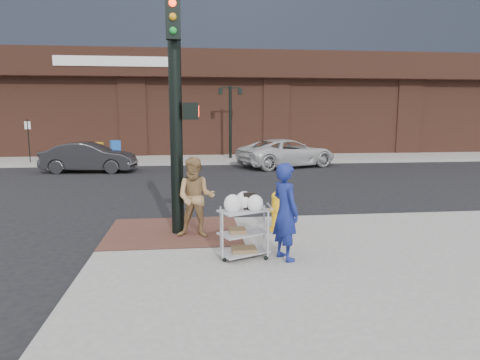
{
  "coord_description": "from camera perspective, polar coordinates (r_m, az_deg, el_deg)",
  "views": [
    {
      "loc": [
        -0.19,
        -8.07,
        2.66
      ],
      "look_at": [
        0.82,
        0.87,
        1.25
      ],
      "focal_mm": 32.0,
      "sensor_mm": 36.0,
      "label": 1
    }
  ],
  "objects": [
    {
      "name": "ground",
      "position": [
        8.5,
        -4.93,
        -9.36
      ],
      "size": [
        220.0,
        220.0,
        0.0
      ],
      "primitive_type": "plane",
      "color": "black",
      "rests_on": "ground"
    },
    {
      "name": "sidewalk_far",
      "position": [
        42.11,
        11.11,
        5.21
      ],
      "size": [
        65.0,
        36.0,
        0.15
      ],
      "primitive_type": "cube",
      "color": "gray",
      "rests_on": "ground"
    },
    {
      "name": "brick_curb_ramp",
      "position": [
        9.32,
        -8.81,
        -6.78
      ],
      "size": [
        2.8,
        2.4,
        0.01
      ],
      "primitive_type": "cube",
      "color": "#532B27",
      "rests_on": "sidewalk_near"
    },
    {
      "name": "lamp_post",
      "position": [
        24.17,
        -1.3,
        8.79
      ],
      "size": [
        1.32,
        0.22,
        4.0
      ],
      "color": "black",
      "rests_on": "sidewalk_far"
    },
    {
      "name": "parking_sign",
      "position": [
        24.56,
        -26.34,
        4.69
      ],
      "size": [
        0.05,
        0.05,
        2.2
      ],
      "primitive_type": "cylinder",
      "color": "black",
      "rests_on": "sidewalk_far"
    },
    {
      "name": "traffic_signal_pole",
      "position": [
        8.85,
        -8.45,
        9.92
      ],
      "size": [
        0.61,
        0.51,
        5.0
      ],
      "color": "black",
      "rests_on": "sidewalk_near"
    },
    {
      "name": "woman_blue",
      "position": [
        7.37,
        6.07,
        -4.21
      ],
      "size": [
        0.61,
        0.72,
        1.69
      ],
      "primitive_type": "imported",
      "rotation": [
        0.0,
        0.0,
        1.96
      ],
      "color": "navy",
      "rests_on": "sidewalk_near"
    },
    {
      "name": "pedestrian_tan",
      "position": [
        8.7,
        -5.91,
        -2.35
      ],
      "size": [
        0.89,
        0.75,
        1.64
      ],
      "primitive_type": "imported",
      "rotation": [
        0.0,
        0.0,
        -0.18
      ],
      "color": "#9D774A",
      "rests_on": "sidewalk_near"
    },
    {
      "name": "sedan_dark",
      "position": [
        20.6,
        -19.47,
        2.87
      ],
      "size": [
        4.23,
        1.81,
        1.36
      ],
      "primitive_type": "imported",
      "rotation": [
        0.0,
        0.0,
        1.48
      ],
      "color": "black",
      "rests_on": "ground"
    },
    {
      "name": "minivan_white",
      "position": [
        21.5,
        6.31,
        3.61
      ],
      "size": [
        5.52,
        4.02,
        1.4
      ],
      "primitive_type": "imported",
      "rotation": [
        0.0,
        0.0,
        1.95
      ],
      "color": "silver",
      "rests_on": "ground"
    },
    {
      "name": "utility_cart",
      "position": [
        7.47,
        0.53,
        -6.48
      ],
      "size": [
        0.95,
        0.76,
        1.16
      ],
      "color": "#9E9EA3",
      "rests_on": "sidewalk_near"
    },
    {
      "name": "fire_hydrant",
      "position": [
        9.2,
        4.87,
        -4.14
      ],
      "size": [
        0.4,
        0.28,
        0.86
      ],
      "color": "#EDAE14",
      "rests_on": "sidewalk_near"
    },
    {
      "name": "newsbox_yellow",
      "position": [
        24.01,
        -18.34,
        3.62
      ],
      "size": [
        0.5,
        0.48,
        0.98
      ],
      "primitive_type": "cube",
      "rotation": [
        0.0,
        0.0,
        -0.29
      ],
      "color": "yellow",
      "rests_on": "sidewalk_far"
    },
    {
      "name": "newsbox_blue",
      "position": [
        23.32,
        -16.26,
        3.73
      ],
      "size": [
        0.59,
        0.57,
        1.11
      ],
      "primitive_type": "cube",
      "rotation": [
        0.0,
        0.0,
        0.39
      ],
      "color": "blue",
      "rests_on": "sidewalk_far"
    }
  ]
}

